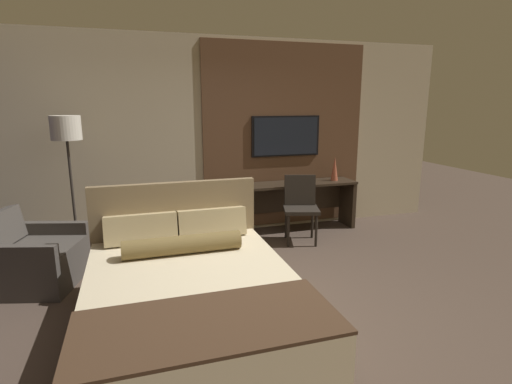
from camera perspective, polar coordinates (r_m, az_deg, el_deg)
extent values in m
plane|color=#4C3D33|center=(3.80, 3.06, -17.37)|extent=(16.00, 16.00, 0.00)
cube|color=#BCAD8E|center=(5.81, -5.78, 7.70)|extent=(7.20, 0.06, 2.80)
cube|color=brown|center=(6.07, 4.17, 7.94)|extent=(2.50, 0.03, 2.70)
cube|color=#33281E|center=(3.41, -8.83, -19.11)|extent=(1.57, 2.05, 0.22)
cube|color=beige|center=(3.27, -9.00, -14.86)|extent=(1.62, 2.12, 0.35)
cube|color=#422D1E|center=(2.59, -6.78, -18.06)|extent=(1.63, 0.74, 0.02)
cube|color=#7F6B4C|center=(4.22, -11.30, -6.10)|extent=(1.65, 0.08, 1.12)
cube|color=tan|center=(4.02, -16.10, -5.05)|extent=(0.68, 0.23, 0.31)
cube|color=tan|center=(4.09, -6.34, -4.34)|extent=(0.68, 0.23, 0.31)
cylinder|color=brown|center=(3.67, -10.41, -7.41)|extent=(1.05, 0.17, 0.17)
cube|color=#2D2319|center=(5.93, 4.97, 1.13)|extent=(2.00, 0.47, 0.03)
cube|color=#2D2319|center=(5.73, -4.12, -3.05)|extent=(0.06, 0.42, 0.70)
cube|color=#2D2319|center=(6.43, 12.92, -1.58)|extent=(0.06, 0.42, 0.70)
cube|color=#2D2319|center=(6.19, 4.17, -1.19)|extent=(1.88, 0.02, 0.35)
cube|color=black|center=(6.04, 4.28, 7.98)|extent=(1.07, 0.04, 0.60)
cube|color=black|center=(6.02, 4.35, 7.96)|extent=(1.00, 0.01, 0.55)
cube|color=#28231E|center=(5.49, 6.46, -2.51)|extent=(0.58, 0.56, 0.05)
cube|color=#28231E|center=(5.62, 6.29, 0.31)|extent=(0.44, 0.22, 0.42)
cylinder|color=black|center=(5.38, 4.64, -5.55)|extent=(0.04, 0.04, 0.44)
cylinder|color=black|center=(5.42, 8.59, -5.50)|extent=(0.04, 0.04, 0.44)
cylinder|color=black|center=(5.71, 4.32, -4.44)|extent=(0.04, 0.04, 0.44)
cylinder|color=black|center=(5.76, 8.04, -4.40)|extent=(0.04, 0.04, 0.44)
cube|color=#47423D|center=(4.89, -28.76, -9.10)|extent=(0.97, 0.86, 0.43)
cube|color=#47423D|center=(4.94, -32.76, -4.52)|extent=(0.37, 0.69, 0.38)
cube|color=#47423D|center=(4.56, -31.02, -9.96)|extent=(0.81, 0.32, 0.57)
cube|color=#47423D|center=(5.19, -26.95, -6.88)|extent=(0.81, 0.32, 0.57)
cylinder|color=#282623|center=(5.49, -23.94, -8.54)|extent=(0.28, 0.28, 0.03)
cylinder|color=#332D28|center=(5.28, -24.66, -1.00)|extent=(0.03, 0.03, 1.51)
cylinder|color=silver|center=(5.16, -25.54, 8.28)|extent=(0.34, 0.34, 0.28)
cone|color=#B2563D|center=(6.20, 11.17, 3.30)|extent=(0.11, 0.11, 0.36)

